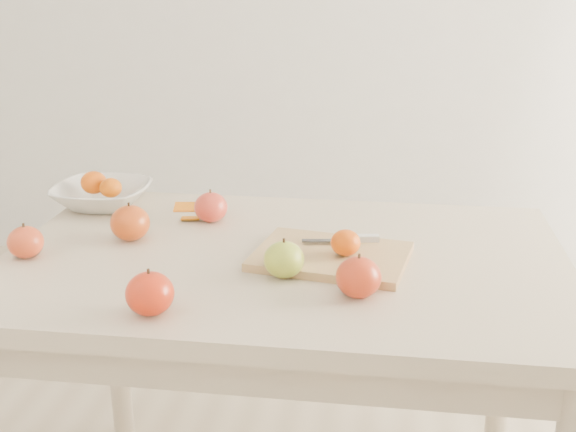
# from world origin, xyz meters

# --- Properties ---
(table) EXTENTS (1.20, 0.80, 0.75)m
(table) POSITION_xyz_m (0.00, 0.00, 0.65)
(table) COLOR #C3B293
(table) RESTS_ON ground
(cutting_board) EXTENTS (0.35, 0.28, 0.02)m
(cutting_board) POSITION_xyz_m (0.10, -0.02, 0.76)
(cutting_board) COLOR tan
(cutting_board) RESTS_ON table
(board_tangerine) EXTENTS (0.06, 0.06, 0.05)m
(board_tangerine) POSITION_xyz_m (0.13, -0.03, 0.80)
(board_tangerine) COLOR #CC5707
(board_tangerine) RESTS_ON cutting_board
(fruit_bowl) EXTENTS (0.24, 0.24, 0.06)m
(fruit_bowl) POSITION_xyz_m (-0.51, 0.26, 0.78)
(fruit_bowl) COLOR silver
(fruit_bowl) RESTS_ON table
(bowl_tangerine_near) EXTENTS (0.07, 0.07, 0.06)m
(bowl_tangerine_near) POSITION_xyz_m (-0.54, 0.27, 0.81)
(bowl_tangerine_near) COLOR #C95207
(bowl_tangerine_near) RESTS_ON fruit_bowl
(bowl_tangerine_far) EXTENTS (0.06, 0.06, 0.05)m
(bowl_tangerine_far) POSITION_xyz_m (-0.48, 0.25, 0.81)
(bowl_tangerine_far) COLOR #DE5B07
(bowl_tangerine_far) RESTS_ON fruit_bowl
(orange_peel_a) EXTENTS (0.07, 0.05, 0.01)m
(orange_peel_a) POSITION_xyz_m (-0.29, 0.27, 0.75)
(orange_peel_a) COLOR #C8630E
(orange_peel_a) RESTS_ON table
(orange_peel_b) EXTENTS (0.05, 0.04, 0.01)m
(orange_peel_b) POSITION_xyz_m (-0.26, 0.19, 0.75)
(orange_peel_b) COLOR orange
(orange_peel_b) RESTS_ON table
(paring_knife) EXTENTS (0.17, 0.06, 0.01)m
(paring_knife) POSITION_xyz_m (0.15, 0.05, 0.78)
(paring_knife) COLOR silver
(paring_knife) RESTS_ON cutting_board
(apple_green) EXTENTS (0.08, 0.08, 0.07)m
(apple_green) POSITION_xyz_m (0.02, -0.12, 0.79)
(apple_green) COLOR olive
(apple_green) RESTS_ON table
(apple_red_e) EXTENTS (0.09, 0.09, 0.08)m
(apple_red_e) POSITION_xyz_m (0.17, -0.19, 0.79)
(apple_red_e) COLOR #8F1002
(apple_red_e) RESTS_ON table
(apple_red_d) EXTENTS (0.08, 0.08, 0.07)m
(apple_red_d) POSITION_xyz_m (-0.54, -0.09, 0.78)
(apple_red_d) COLOR maroon
(apple_red_d) RESTS_ON table
(apple_red_b) EXTENTS (0.09, 0.09, 0.08)m
(apple_red_b) POSITION_xyz_m (-0.36, 0.04, 0.79)
(apple_red_b) COLOR #9D1904
(apple_red_b) RESTS_ON table
(apple_red_c) EXTENTS (0.09, 0.09, 0.08)m
(apple_red_c) POSITION_xyz_m (-0.19, -0.31, 0.79)
(apple_red_c) COLOR #980B07
(apple_red_c) RESTS_ON table
(apple_red_a) EXTENTS (0.08, 0.08, 0.07)m
(apple_red_a) POSITION_xyz_m (-0.21, 0.19, 0.79)
(apple_red_a) COLOR maroon
(apple_red_a) RESTS_ON table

